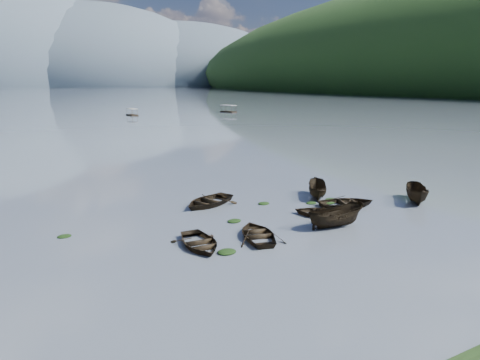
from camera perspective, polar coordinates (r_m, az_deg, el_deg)
name	(u,v)px	position (r m, az deg, el deg)	size (l,w,h in m)	color
ground_plane	(330,248)	(28.06, 11.85, -8.90)	(2400.00, 2400.00, 0.00)	slate
haze_mtn_c	(93,86)	(933.07, -19.05, 11.76)	(520.00, 520.00, 260.00)	#475666
haze_mtn_d	(177,86)	(979.57, -8.39, 12.35)	(520.00, 520.00, 220.00)	#475666
rowboat_0	(200,246)	(27.88, -5.42, -8.81)	(3.15, 4.41, 0.91)	black
rowboat_1	(258,238)	(29.27, 2.39, -7.68)	(3.19, 4.47, 0.93)	black
rowboat_2	(335,226)	(32.18, 12.60, -6.04)	(1.77, 4.71, 1.82)	black
rowboat_3	(322,216)	(34.40, 10.88, -4.70)	(3.14, 4.40, 0.91)	black
rowboat_4	(347,206)	(37.42, 14.06, -3.41)	(3.43, 4.80, 0.99)	black
rowboat_5	(416,202)	(40.70, 22.46, -2.69)	(1.72, 4.58, 1.77)	black
rowboat_7	(208,205)	(36.81, -4.23, -3.31)	(3.66, 5.13, 1.06)	black
rowboat_8	(317,197)	(39.77, 10.20, -2.24)	(1.60, 4.26, 1.65)	black
weed_clump_0	(227,253)	(26.79, -1.77, -9.69)	(1.20, 0.98, 0.26)	black
weed_clump_1	(234,222)	(32.41, -0.77, -5.58)	(1.07, 0.85, 0.23)	black
weed_clump_2	(338,216)	(34.71, 12.95, -4.64)	(1.24, 1.00, 0.27)	black
weed_clump_3	(330,200)	(38.98, 11.97, -2.63)	(1.00, 0.84, 0.22)	black
weed_clump_4	(328,203)	(37.93, 11.64, -3.06)	(1.25, 0.99, 0.26)	black
weed_clump_5	(64,237)	(31.74, -22.38, -7.02)	(0.93, 0.75, 0.20)	black
weed_clump_6	(264,204)	(37.00, 3.19, -3.21)	(1.02, 0.85, 0.21)	black
weed_clump_7	(311,203)	(37.60, 9.47, -3.11)	(0.94, 0.75, 0.20)	black
pontoon_centre	(132,115)	(136.38, -14.17, 8.34)	(2.18, 5.24, 2.01)	black
pontoon_right	(228,112)	(146.26, -1.55, 9.02)	(2.47, 5.92, 2.27)	black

